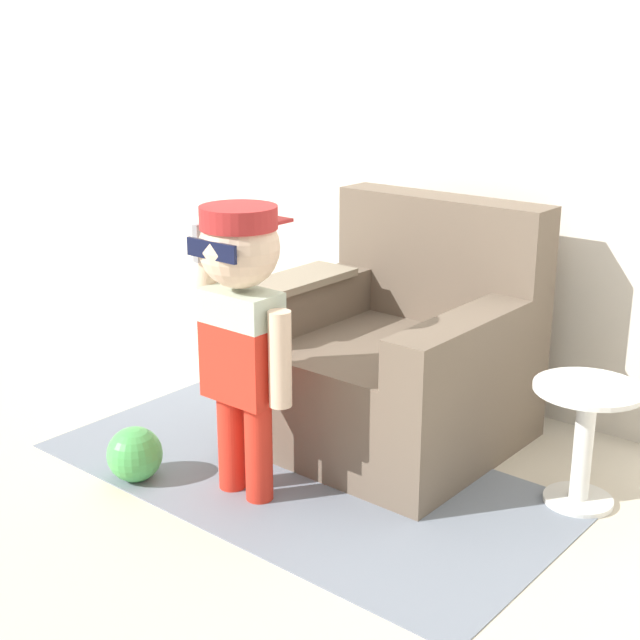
% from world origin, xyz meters
% --- Properties ---
extents(ground_plane, '(10.00, 10.00, 0.00)m').
position_xyz_m(ground_plane, '(0.00, 0.00, 0.00)').
color(ground_plane, beige).
extents(wall_back, '(10.00, 0.05, 2.60)m').
position_xyz_m(wall_back, '(0.00, 0.63, 1.30)').
color(wall_back, silver).
rests_on(wall_back, ground_plane).
extents(armchair, '(0.96, 0.92, 0.95)m').
position_xyz_m(armchair, '(0.10, 0.02, 0.33)').
color(armchair, '#6B5B4C').
rests_on(armchair, ground_plane).
extents(person_child, '(0.43, 0.32, 1.05)m').
position_xyz_m(person_child, '(-0.02, -0.72, 0.70)').
color(person_child, red).
rests_on(person_child, ground_plane).
extents(side_table, '(0.37, 0.37, 0.44)m').
position_xyz_m(side_table, '(0.93, -0.01, 0.27)').
color(side_table, white).
rests_on(side_table, ground_plane).
extents(rug, '(1.98, 1.00, 0.01)m').
position_xyz_m(rug, '(0.04, -0.49, 0.00)').
color(rug, gray).
rests_on(rug, ground_plane).
extents(toy_ball, '(0.21, 0.21, 0.21)m').
position_xyz_m(toy_ball, '(-0.41, -0.90, 0.10)').
color(toy_ball, '#4CB256').
rests_on(toy_ball, ground_plane).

